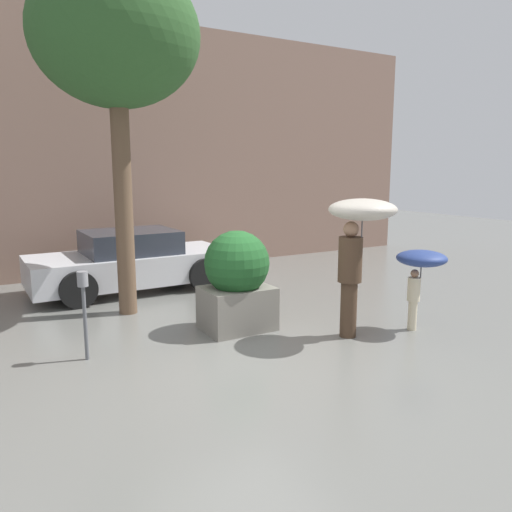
{
  "coord_description": "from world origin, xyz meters",
  "views": [
    {
      "loc": [
        -3.01,
        -5.72,
        2.54
      ],
      "look_at": [
        1.21,
        1.6,
        1.05
      ],
      "focal_mm": 35.0,
      "sensor_mm": 36.0,
      "label": 1
    }
  ],
  "objects_px": {
    "planter_box": "(237,280)",
    "parked_car_near": "(131,262)",
    "parking_meter": "(84,296)",
    "street_tree": "(116,38)",
    "person_adult": "(358,231)",
    "person_child": "(420,264)"
  },
  "relations": [
    {
      "from": "parked_car_near",
      "to": "parking_meter",
      "type": "bearing_deg",
      "value": 154.35
    },
    {
      "from": "planter_box",
      "to": "person_adult",
      "type": "xyz_separation_m",
      "value": [
        1.36,
        -1.25,
        0.81
      ]
    },
    {
      "from": "person_child",
      "to": "street_tree",
      "type": "xyz_separation_m",
      "value": [
        -3.71,
        3.25,
        3.55
      ]
    },
    {
      "from": "person_adult",
      "to": "parking_meter",
      "type": "distance_m",
      "value": 3.95
    },
    {
      "from": "planter_box",
      "to": "parked_car_near",
      "type": "xyz_separation_m",
      "value": [
        -0.7,
        3.46,
        -0.22
      ]
    },
    {
      "from": "planter_box",
      "to": "person_adult",
      "type": "height_order",
      "value": "person_adult"
    },
    {
      "from": "planter_box",
      "to": "parking_meter",
      "type": "xyz_separation_m",
      "value": [
        -2.35,
        -0.13,
        0.06
      ]
    },
    {
      "from": "parking_meter",
      "to": "person_child",
      "type": "bearing_deg",
      "value": -15.58
    },
    {
      "from": "person_adult",
      "to": "person_child",
      "type": "relative_size",
      "value": 1.64
    },
    {
      "from": "person_adult",
      "to": "planter_box",
      "type": "bearing_deg",
      "value": -164.38
    },
    {
      "from": "street_tree",
      "to": "parking_meter",
      "type": "xyz_separation_m",
      "value": [
        -1.1,
        -1.91,
        -3.74
      ]
    },
    {
      "from": "parked_car_near",
      "to": "street_tree",
      "type": "bearing_deg",
      "value": 160.76
    },
    {
      "from": "planter_box",
      "to": "street_tree",
      "type": "height_order",
      "value": "street_tree"
    },
    {
      "from": "parking_meter",
      "to": "parked_car_near",
      "type": "bearing_deg",
      "value": 65.26
    },
    {
      "from": "planter_box",
      "to": "street_tree",
      "type": "bearing_deg",
      "value": 125.25
    },
    {
      "from": "parked_car_near",
      "to": "person_adult",
      "type": "bearing_deg",
      "value": -157.25
    },
    {
      "from": "street_tree",
      "to": "parking_meter",
      "type": "relative_size",
      "value": 4.82
    },
    {
      "from": "person_adult",
      "to": "parked_car_near",
      "type": "bearing_deg",
      "value": 171.74
    },
    {
      "from": "planter_box",
      "to": "parking_meter",
      "type": "distance_m",
      "value": 2.36
    },
    {
      "from": "person_child",
      "to": "street_tree",
      "type": "distance_m",
      "value": 6.08
    },
    {
      "from": "person_child",
      "to": "street_tree",
      "type": "bearing_deg",
      "value": -177.47
    },
    {
      "from": "person_adult",
      "to": "person_child",
      "type": "xyz_separation_m",
      "value": [
        1.09,
        -0.22,
        -0.56
      ]
    }
  ]
}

